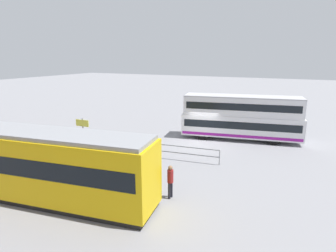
% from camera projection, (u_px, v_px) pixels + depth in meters
% --- Properties ---
extents(ground_plane, '(160.00, 160.00, 0.00)m').
position_uv_depth(ground_plane, '(200.00, 143.00, 24.46)').
color(ground_plane, gray).
extents(double_decker_bus, '(10.53, 4.25, 3.91)m').
position_uv_depth(double_decker_bus, '(241.00, 117.00, 25.12)').
color(double_decker_bus, white).
rests_on(double_decker_bus, ground).
extents(tram_yellow, '(14.05, 4.48, 3.64)m').
position_uv_depth(tram_yellow, '(28.00, 162.00, 14.78)').
color(tram_yellow, '#E5B70C').
rests_on(tram_yellow, ground).
extents(pedestrian_near_railing, '(0.41, 0.41, 1.77)m').
position_uv_depth(pedestrian_near_railing, '(137.00, 143.00, 20.89)').
color(pedestrian_near_railing, '#4C3F2D').
rests_on(pedestrian_near_railing, ground).
extents(pedestrian_crossing, '(0.35, 0.36, 1.81)m').
position_uv_depth(pedestrian_crossing, '(170.00, 179.00, 14.73)').
color(pedestrian_crossing, black).
rests_on(pedestrian_crossing, ground).
extents(pedestrian_railing, '(9.30, 1.20, 1.08)m').
position_uv_depth(pedestrian_railing, '(156.00, 148.00, 20.77)').
color(pedestrian_railing, gray).
rests_on(pedestrian_railing, ground).
extents(info_sign, '(1.21, 0.13, 2.56)m').
position_uv_depth(info_sign, '(83.00, 128.00, 22.23)').
color(info_sign, slate).
rests_on(info_sign, ground).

